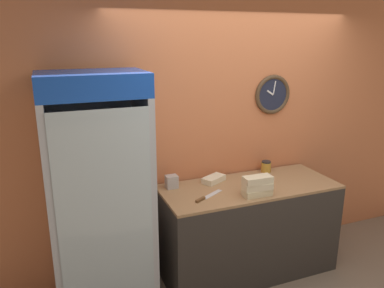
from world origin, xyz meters
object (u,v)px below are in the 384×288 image
(sandwich_stack_top, at_px, (258,180))
(sandwich_flat_left, at_px, (214,179))
(sandwich_stack_bottom, at_px, (257,192))
(beverage_cooler, at_px, (98,184))
(sandwich_stack_middle, at_px, (257,186))
(condiment_jar, at_px, (266,166))
(napkin_dispenser, at_px, (172,182))
(chefs_knife, at_px, (205,197))

(sandwich_stack_top, xyz_separation_m, sandwich_flat_left, (-0.22, 0.44, -0.12))
(sandwich_flat_left, bearing_deg, sandwich_stack_top, -63.48)
(sandwich_flat_left, bearing_deg, sandwich_stack_bottom, -63.48)
(sandwich_stack_bottom, relative_size, sandwich_flat_left, 0.96)
(beverage_cooler, distance_m, sandwich_stack_middle, 1.37)
(sandwich_stack_middle, relative_size, condiment_jar, 2.32)
(sandwich_flat_left, distance_m, napkin_dispenser, 0.43)
(sandwich_flat_left, bearing_deg, chefs_knife, -125.23)
(beverage_cooler, bearing_deg, sandwich_flat_left, 7.25)
(napkin_dispenser, bearing_deg, condiment_jar, 2.82)
(condiment_jar, relative_size, napkin_dispenser, 0.96)
(sandwich_flat_left, xyz_separation_m, condiment_jar, (0.63, 0.06, 0.03))
(sandwich_stack_middle, xyz_separation_m, sandwich_stack_top, (-0.00, 0.00, 0.06))
(beverage_cooler, xyz_separation_m, sandwich_stack_top, (1.33, -0.30, -0.04))
(sandwich_stack_middle, distance_m, chefs_knife, 0.47)
(sandwich_stack_top, xyz_separation_m, condiment_jar, (0.41, 0.50, -0.09))
(condiment_jar, xyz_separation_m, napkin_dispenser, (-1.06, -0.05, 0.00))
(sandwich_stack_bottom, bearing_deg, condiment_jar, 50.90)
(sandwich_stack_bottom, distance_m, condiment_jar, 0.65)
(sandwich_stack_top, relative_size, sandwich_flat_left, 0.97)
(beverage_cooler, xyz_separation_m, sandwich_flat_left, (1.11, 0.14, -0.17))
(sandwich_stack_middle, xyz_separation_m, chefs_knife, (-0.45, 0.12, -0.08))
(beverage_cooler, relative_size, sandwich_flat_left, 7.50)
(sandwich_stack_bottom, xyz_separation_m, sandwich_flat_left, (-0.22, 0.44, -0.00))
(beverage_cooler, xyz_separation_m, chefs_knife, (0.88, -0.18, -0.19))
(beverage_cooler, height_order, sandwich_stack_middle, beverage_cooler)
(chefs_knife, bearing_deg, sandwich_stack_middle, -14.42)
(condiment_jar, distance_m, napkin_dispenser, 1.06)
(beverage_cooler, distance_m, condiment_jar, 1.76)
(sandwich_stack_bottom, bearing_deg, sandwich_stack_top, 0.00)
(napkin_dispenser, bearing_deg, beverage_cooler, -167.66)
(chefs_knife, bearing_deg, napkin_dispenser, 120.76)
(chefs_knife, bearing_deg, condiment_jar, 24.22)
(beverage_cooler, relative_size, sandwich_stack_middle, 7.57)
(condiment_jar, bearing_deg, sandwich_stack_bottom, -129.10)
(condiment_jar, bearing_deg, sandwich_stack_top, -129.10)
(sandwich_stack_top, bearing_deg, sandwich_stack_bottom, 0.00)
(sandwich_stack_bottom, xyz_separation_m, napkin_dispenser, (-0.65, 0.45, 0.03))
(beverage_cooler, xyz_separation_m, sandwich_stack_bottom, (1.33, -0.30, -0.17))
(sandwich_stack_middle, distance_m, condiment_jar, 0.65)
(chefs_knife, relative_size, condiment_jar, 2.84)
(chefs_knife, xyz_separation_m, condiment_jar, (0.86, 0.39, 0.05))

